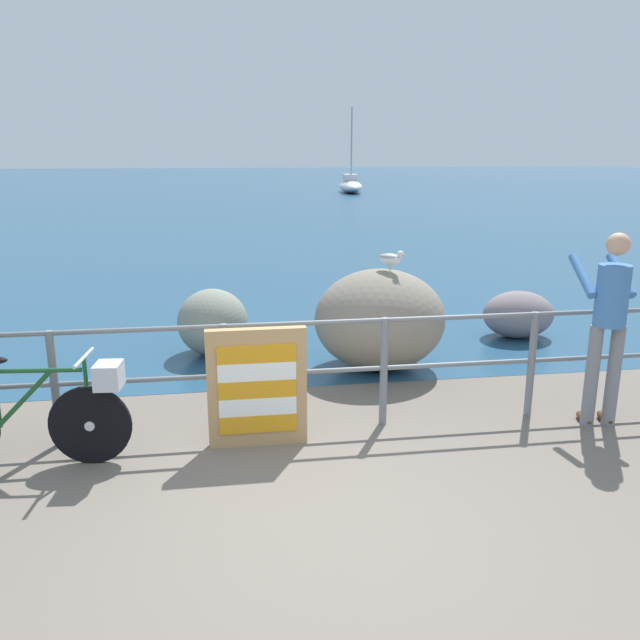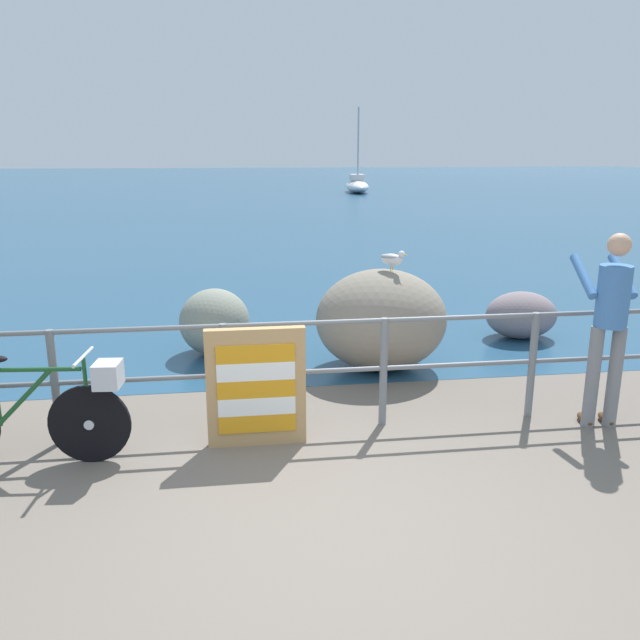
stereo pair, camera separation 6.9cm
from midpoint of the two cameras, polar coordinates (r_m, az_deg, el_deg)
name	(u,v)px [view 2 (the right image)]	position (r m, az deg, el deg)	size (l,w,h in m)	color
ground_plane	(248,221)	(23.89, -6.33, 8.70)	(120.00, 120.00, 0.10)	#6B6056
sea_surface	(238,183)	(51.51, -7.28, 11.98)	(120.00, 90.00, 0.01)	navy
promenade_railing	(305,362)	(5.72, -0.97, -3.79)	(7.22, 0.07, 1.02)	slate
bicycle	(41,409)	(5.62, -23.20, -7.30)	(1.70, 0.48, 0.92)	black
person_at_railing	(609,321)	(6.28, 24.57, -0.11)	(0.49, 0.66, 1.78)	slate
folded_deckchair_stack	(256,387)	(5.49, -5.32, -5.98)	(0.84, 0.10, 1.04)	tan
breakwater_boulder_main	(381,320)	(7.41, 5.71, 0.04)	(1.51, 1.37, 1.16)	gray
breakwater_boulder_left	(215,322)	(8.04, -9.10, -0.16)	(0.86, 0.91, 0.82)	gray
breakwater_boulder_right	(521,315)	(9.08, 17.63, 0.43)	(0.96, 0.76, 0.63)	gray
seagull	(392,258)	(7.22, 6.70, 5.47)	(0.30, 0.28, 0.23)	gold
sailboat	(357,185)	(39.50, 3.37, 11.85)	(1.68, 4.50, 4.90)	white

